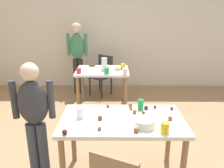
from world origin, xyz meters
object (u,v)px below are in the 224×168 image
at_px(dining_table_near, 122,127).
at_px(person_girl_near, 34,114).
at_px(pitcher_far, 104,64).
at_px(soda_can, 141,105).
at_px(person_adult_far, 77,52).
at_px(dining_table_far, 102,76).
at_px(chair_far_table, 103,73).
at_px(mixing_bowl, 145,123).

bearing_deg(dining_table_near, person_girl_near, 179.56).
xyz_separation_m(person_girl_near, pitcher_far, (0.66, 2.00, 0.07)).
height_order(person_girl_near, soda_can, person_girl_near).
distance_m(dining_table_near, pitcher_far, 2.04).
bearing_deg(pitcher_far, person_adult_far, 128.50).
distance_m(person_girl_near, pitcher_far, 2.11).
height_order(dining_table_near, pitcher_far, pitcher_far).
height_order(dining_table_near, person_adult_far, person_adult_far).
height_order(soda_can, pitcher_far, pitcher_far).
bearing_deg(person_girl_near, dining_table_far, 72.82).
bearing_deg(soda_can, chair_far_table, 102.40).
distance_m(chair_far_table, person_girl_near, 2.82).
bearing_deg(pitcher_far, dining_table_near, -82.43).
xyz_separation_m(chair_far_table, pitcher_far, (0.07, -0.74, 0.37)).
bearing_deg(person_girl_near, mixing_bowl, -9.14).
relative_size(dining_table_near, chair_far_table, 1.50).
xyz_separation_m(person_girl_near, mixing_bowl, (1.15, -0.18, -0.01)).
bearing_deg(soda_can, person_girl_near, -168.89).
xyz_separation_m(chair_far_table, person_adult_far, (-0.55, 0.04, 0.45)).
height_order(person_girl_near, pitcher_far, person_girl_near).
distance_m(dining_table_far, chair_far_table, 0.73).
bearing_deg(mixing_bowl, dining_table_near, 140.48).
relative_size(mixing_bowl, soda_can, 1.66).
relative_size(dining_table_far, soda_can, 8.07).
bearing_deg(chair_far_table, mixing_bowl, -79.33).
bearing_deg(dining_table_near, dining_table_far, 98.57).
bearing_deg(dining_table_far, mixing_bowl, -76.72).
relative_size(person_girl_near, soda_can, 11.08).
relative_size(chair_far_table, person_adult_far, 0.55).
height_order(person_adult_far, soda_can, person_adult_far).
bearing_deg(person_girl_near, chair_far_table, 77.75).
height_order(dining_table_far, person_adult_far, person_adult_far).
height_order(person_girl_near, mixing_bowl, person_girl_near).
relative_size(chair_far_table, soda_can, 7.13).
xyz_separation_m(mixing_bowl, pitcher_far, (-0.48, 2.19, 0.08)).
height_order(chair_far_table, mixing_bowl, chair_far_table).
height_order(chair_far_table, person_adult_far, person_adult_far).
bearing_deg(dining_table_near, person_adult_far, 107.62).
relative_size(dining_table_near, pitcher_far, 5.56).
distance_m(dining_table_near, mixing_bowl, 0.31).
height_order(dining_table_near, dining_table_far, same).
distance_m(person_girl_near, soda_can, 1.17).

